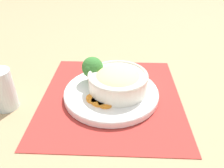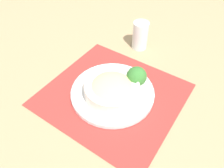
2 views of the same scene
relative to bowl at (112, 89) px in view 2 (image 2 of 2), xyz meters
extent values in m
plane|color=tan|center=(-0.01, 0.02, -0.05)|extent=(4.00, 4.00, 0.00)
cube|color=#B2332D|center=(-0.01, 0.02, -0.05)|extent=(0.48, 0.45, 0.00)
cylinder|color=white|center=(-0.01, 0.02, -0.04)|extent=(0.29, 0.29, 0.02)
torus|color=white|center=(-0.01, 0.02, -0.03)|extent=(0.29, 0.29, 0.01)
cylinder|color=silver|center=(0.00, 0.00, -0.01)|extent=(0.18, 0.18, 0.05)
torus|color=silver|center=(0.00, 0.00, 0.02)|extent=(0.18, 0.18, 0.01)
ellipsoid|color=beige|center=(0.00, 0.00, 0.01)|extent=(0.15, 0.15, 0.06)
cylinder|color=#759E51|center=(0.05, 0.08, -0.02)|extent=(0.02, 0.02, 0.03)
sphere|color=#387A33|center=(0.05, 0.08, 0.02)|extent=(0.07, 0.07, 0.07)
sphere|color=#387A33|center=(0.03, 0.09, 0.02)|extent=(0.03, 0.03, 0.03)
sphere|color=#387A33|center=(0.07, 0.07, 0.02)|extent=(0.03, 0.03, 0.03)
cylinder|color=orange|center=(-0.05, 0.07, -0.03)|extent=(0.05, 0.05, 0.01)
cylinder|color=orange|center=(-0.07, 0.06, -0.03)|extent=(0.05, 0.05, 0.01)
cylinder|color=orange|center=(-0.07, 0.04, -0.03)|extent=(0.05, 0.05, 0.01)
cylinder|color=silver|center=(-0.06, 0.33, 0.01)|extent=(0.07, 0.07, 0.12)
cylinder|color=silver|center=(-0.06, 0.33, -0.02)|extent=(0.06, 0.06, 0.07)
camera|label=1|loc=(-0.57, 0.02, 0.36)|focal=35.00mm
camera|label=2|loc=(0.26, -0.42, 0.53)|focal=35.00mm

